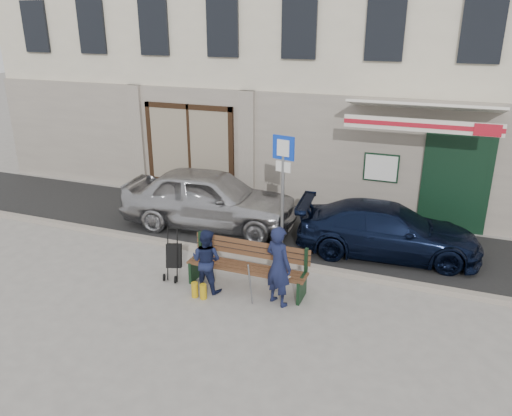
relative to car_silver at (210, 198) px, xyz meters
The scene contains 11 objects.
ground 3.45m from the car_silver, 60.99° to the right, with size 80.00×80.00×0.00m, color #9E9991.
asphalt_lane 1.80m from the car_silver, ahead, with size 60.00×3.20×0.01m, color #282828.
curb 2.28m from the car_silver, 41.45° to the right, with size 60.00×0.18×0.12m, color #9E9384.
building 7.13m from the car_silver, 73.46° to the left, with size 20.00×8.27×10.00m.
car_silver is the anchor object (origin of this frame).
car_navy 4.43m from the car_silver, ahead, with size 1.63×4.02×1.17m, color black.
parking_sign 2.72m from the car_silver, 24.35° to the right, with size 0.50×0.14×2.74m.
bench 3.34m from the car_silver, 52.16° to the right, with size 2.40×1.17×0.98m.
man 4.08m from the car_silver, 45.98° to the right, with size 0.56×0.37×1.54m, color #151A3A.
woman 3.27m from the car_silver, 64.95° to the right, with size 0.62×0.48×1.27m, color #151C3C.
stroller 2.82m from the car_silver, 79.00° to the right, with size 0.38×0.48×1.05m.
Camera 1 is at (3.76, -7.71, 4.93)m, focal length 35.00 mm.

